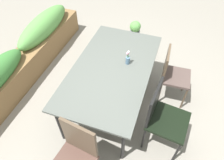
% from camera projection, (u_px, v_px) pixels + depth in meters
% --- Properties ---
extents(ground_plane, '(12.00, 12.00, 0.00)m').
position_uv_depth(ground_plane, '(113.00, 106.00, 3.17)').
color(ground_plane, gray).
extents(dining_table, '(1.80, 1.01, 0.74)m').
position_uv_depth(dining_table, '(112.00, 70.00, 2.72)').
color(dining_table, '#4C514C').
rests_on(dining_table, ground).
extents(chair_near_right, '(0.42, 0.42, 0.88)m').
position_uv_depth(chair_near_right, '(172.00, 73.00, 2.93)').
color(chair_near_right, '#4D3E39').
rests_on(chair_near_right, ground).
extents(chair_near_left, '(0.51, 0.51, 0.96)m').
position_uv_depth(chair_near_left, '(163.00, 116.00, 2.40)').
color(chair_near_left, black).
rests_on(chair_near_left, ground).
extents(chair_end_left, '(0.46, 0.46, 0.98)m').
position_uv_depth(chair_end_left, '(76.00, 155.00, 2.07)').
color(chair_end_left, '#4A332A').
rests_on(chair_end_left, ground).
extents(flower_vase, '(0.06, 0.06, 0.21)m').
position_uv_depth(flower_vase, '(128.00, 59.00, 2.69)').
color(flower_vase, slate).
rests_on(flower_vase, dining_table).
extents(planter_box, '(3.20, 0.40, 0.77)m').
position_uv_depth(planter_box, '(24.00, 59.00, 3.37)').
color(planter_box, brown).
rests_on(planter_box, ground).
extents(potted_plant, '(0.22, 0.22, 0.46)m').
position_uv_depth(potted_plant, '(135.00, 31.00, 4.12)').
color(potted_plant, slate).
rests_on(potted_plant, ground).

